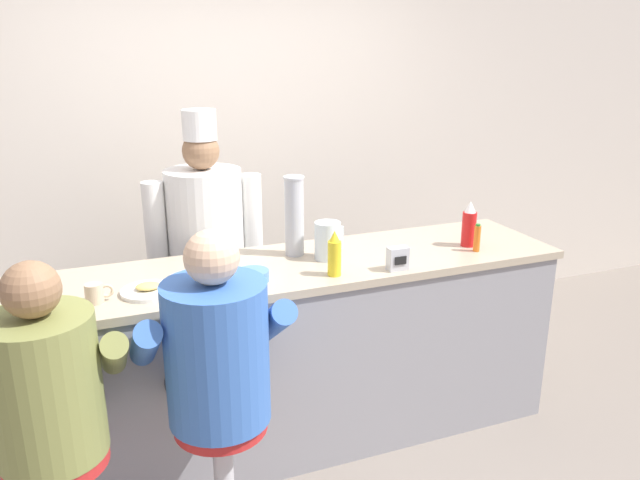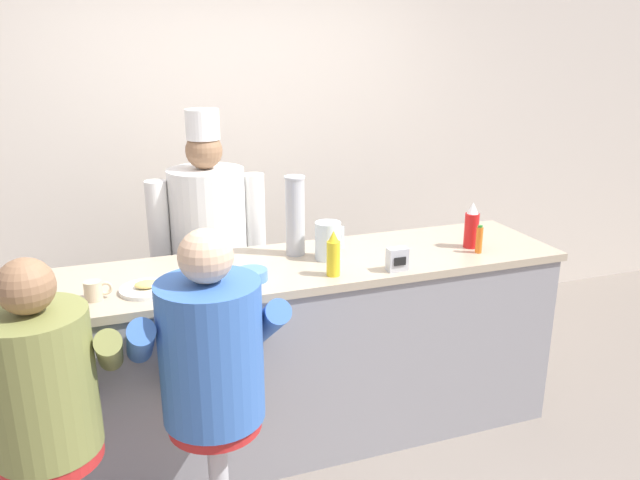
{
  "view_description": "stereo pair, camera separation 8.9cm",
  "coord_description": "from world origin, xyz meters",
  "px_view_note": "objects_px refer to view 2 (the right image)",
  "views": [
    {
      "loc": [
        -0.96,
        -2.42,
        2.05
      ],
      "look_at": [
        0.12,
        0.3,
        1.11
      ],
      "focal_mm": 35.0,
      "sensor_mm": 36.0,
      "label": 1
    },
    {
      "loc": [
        -0.87,
        -2.45,
        2.05
      ],
      "look_at": [
        0.12,
        0.3,
        1.11
      ],
      "focal_mm": 35.0,
      "sensor_mm": 36.0,
      "label": 2
    }
  ],
  "objects_px": {
    "breakfast_plate": "(147,288)",
    "diner_seated_blue": "(210,359)",
    "coffee_mug_tan": "(94,290)",
    "napkin_dispenser_chrome": "(397,259)",
    "mustard_bottle_yellow": "(333,255)",
    "water_pitcher_clear": "(328,241)",
    "ketchup_bottle_red": "(472,227)",
    "diner_seated_olive": "(43,392)",
    "hot_sauce_bottle_orange": "(479,240)",
    "cereal_bowl": "(252,275)",
    "cook_in_whites_near": "(209,245)",
    "cup_stack_steel": "(295,216)"
  },
  "relations": [
    {
      "from": "breakfast_plate",
      "to": "diner_seated_blue",
      "type": "relative_size",
      "value": 0.17
    },
    {
      "from": "coffee_mug_tan",
      "to": "napkin_dispenser_chrome",
      "type": "xyz_separation_m",
      "value": [
        1.38,
        -0.12,
        0.01
      ]
    },
    {
      "from": "mustard_bottle_yellow",
      "to": "water_pitcher_clear",
      "type": "bearing_deg",
      "value": 75.55
    },
    {
      "from": "diner_seated_blue",
      "to": "breakfast_plate",
      "type": "bearing_deg",
      "value": 111.26
    },
    {
      "from": "ketchup_bottle_red",
      "to": "diner_seated_olive",
      "type": "relative_size",
      "value": 0.18
    },
    {
      "from": "ketchup_bottle_red",
      "to": "hot_sauce_bottle_orange",
      "type": "xyz_separation_m",
      "value": [
        -0.01,
        -0.09,
        -0.04
      ]
    },
    {
      "from": "mustard_bottle_yellow",
      "to": "cereal_bowl",
      "type": "relative_size",
      "value": 1.47
    },
    {
      "from": "ketchup_bottle_red",
      "to": "cook_in_whites_near",
      "type": "xyz_separation_m",
      "value": [
        -1.29,
        0.68,
        -0.17
      ]
    },
    {
      "from": "ketchup_bottle_red",
      "to": "hot_sauce_bottle_orange",
      "type": "relative_size",
      "value": 1.66
    },
    {
      "from": "cup_stack_steel",
      "to": "diner_seated_olive",
      "type": "distance_m",
      "value": 1.44
    },
    {
      "from": "diner_seated_olive",
      "to": "cook_in_whites_near",
      "type": "height_order",
      "value": "cook_in_whites_near"
    },
    {
      "from": "ketchup_bottle_red",
      "to": "water_pitcher_clear",
      "type": "distance_m",
      "value": 0.79
    },
    {
      "from": "cereal_bowl",
      "to": "cook_in_whites_near",
      "type": "distance_m",
      "value": 0.76
    },
    {
      "from": "mustard_bottle_yellow",
      "to": "coffee_mug_tan",
      "type": "height_order",
      "value": "mustard_bottle_yellow"
    },
    {
      "from": "mustard_bottle_yellow",
      "to": "coffee_mug_tan",
      "type": "relative_size",
      "value": 1.85
    },
    {
      "from": "water_pitcher_clear",
      "to": "diner_seated_olive",
      "type": "distance_m",
      "value": 1.48
    },
    {
      "from": "breakfast_plate",
      "to": "coffee_mug_tan",
      "type": "height_order",
      "value": "coffee_mug_tan"
    },
    {
      "from": "water_pitcher_clear",
      "to": "cup_stack_steel",
      "type": "height_order",
      "value": "cup_stack_steel"
    },
    {
      "from": "water_pitcher_clear",
      "to": "diner_seated_olive",
      "type": "relative_size",
      "value": 0.14
    },
    {
      "from": "coffee_mug_tan",
      "to": "diner_seated_olive",
      "type": "relative_size",
      "value": 0.09
    },
    {
      "from": "cup_stack_steel",
      "to": "diner_seated_blue",
      "type": "relative_size",
      "value": 0.29
    },
    {
      "from": "mustard_bottle_yellow",
      "to": "coffee_mug_tan",
      "type": "distance_m",
      "value": 1.07
    },
    {
      "from": "breakfast_plate",
      "to": "cup_stack_steel",
      "type": "distance_m",
      "value": 0.83
    },
    {
      "from": "water_pitcher_clear",
      "to": "diner_seated_blue",
      "type": "height_order",
      "value": "diner_seated_blue"
    },
    {
      "from": "ketchup_bottle_red",
      "to": "coffee_mug_tan",
      "type": "relative_size",
      "value": 2.09
    },
    {
      "from": "diner_seated_olive",
      "to": "mustard_bottle_yellow",
      "type": "bearing_deg",
      "value": 16.86
    },
    {
      "from": "hot_sauce_bottle_orange",
      "to": "cup_stack_steel",
      "type": "xyz_separation_m",
      "value": [
        -0.91,
        0.3,
        0.13
      ]
    },
    {
      "from": "breakfast_plate",
      "to": "cook_in_whites_near",
      "type": "xyz_separation_m",
      "value": [
        0.4,
        0.73,
        -0.07
      ]
    },
    {
      "from": "hot_sauce_bottle_orange",
      "to": "diner_seated_olive",
      "type": "height_order",
      "value": "diner_seated_olive"
    },
    {
      "from": "water_pitcher_clear",
      "to": "diner_seated_blue",
      "type": "relative_size",
      "value": 0.14
    },
    {
      "from": "ketchup_bottle_red",
      "to": "cook_in_whites_near",
      "type": "bearing_deg",
      "value": 152.11
    },
    {
      "from": "ketchup_bottle_red",
      "to": "cereal_bowl",
      "type": "height_order",
      "value": "ketchup_bottle_red"
    },
    {
      "from": "breakfast_plate",
      "to": "napkin_dispenser_chrome",
      "type": "bearing_deg",
      "value": -6.97
    },
    {
      "from": "napkin_dispenser_chrome",
      "to": "diner_seated_olive",
      "type": "xyz_separation_m",
      "value": [
        -1.58,
        -0.34,
        -0.21
      ]
    },
    {
      "from": "diner_seated_blue",
      "to": "water_pitcher_clear",
      "type": "bearing_deg",
      "value": 40.36
    },
    {
      "from": "ketchup_bottle_red",
      "to": "diner_seated_blue",
      "type": "relative_size",
      "value": 0.18
    },
    {
      "from": "coffee_mug_tan",
      "to": "napkin_dispenser_chrome",
      "type": "bearing_deg",
      "value": -4.85
    },
    {
      "from": "water_pitcher_clear",
      "to": "cook_in_whites_near",
      "type": "bearing_deg",
      "value": 130.07
    },
    {
      "from": "diner_seated_olive",
      "to": "diner_seated_blue",
      "type": "bearing_deg",
      "value": 0.22
    },
    {
      "from": "diner_seated_olive",
      "to": "napkin_dispenser_chrome",
      "type": "bearing_deg",
      "value": 12.12
    },
    {
      "from": "cereal_bowl",
      "to": "breakfast_plate",
      "type": "bearing_deg",
      "value": 176.66
    },
    {
      "from": "breakfast_plate",
      "to": "cereal_bowl",
      "type": "height_order",
      "value": "cereal_bowl"
    },
    {
      "from": "water_pitcher_clear",
      "to": "cup_stack_steel",
      "type": "bearing_deg",
      "value": 137.59
    },
    {
      "from": "ketchup_bottle_red",
      "to": "hot_sauce_bottle_orange",
      "type": "distance_m",
      "value": 0.1
    },
    {
      "from": "cook_in_whites_near",
      "to": "diner_seated_blue",
      "type": "bearing_deg",
      "value": -100.17
    },
    {
      "from": "breakfast_plate",
      "to": "water_pitcher_clear",
      "type": "bearing_deg",
      "value": 8.35
    },
    {
      "from": "mustard_bottle_yellow",
      "to": "cereal_bowl",
      "type": "bearing_deg",
      "value": 169.55
    },
    {
      "from": "coffee_mug_tan",
      "to": "water_pitcher_clear",
      "type": "bearing_deg",
      "value": 7.96
    },
    {
      "from": "mustard_bottle_yellow",
      "to": "diner_seated_olive",
      "type": "bearing_deg",
      "value": -163.14
    },
    {
      "from": "hot_sauce_bottle_orange",
      "to": "napkin_dispenser_chrome",
      "type": "distance_m",
      "value": 0.53
    }
  ]
}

